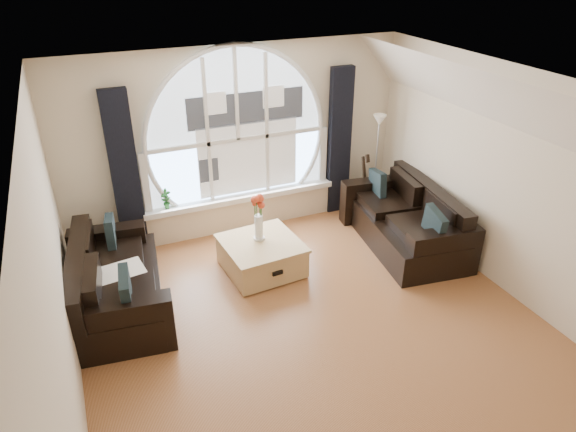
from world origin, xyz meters
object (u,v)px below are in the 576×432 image
(sofa_left, at_px, (117,279))
(guitar, at_px, (362,184))
(vase_flowers, at_px, (258,213))
(potted_plant, at_px, (166,199))
(floor_lamp, at_px, (376,165))
(coffee_chest, at_px, (262,255))
(sofa_right, at_px, (405,220))

(sofa_left, distance_m, guitar, 3.95)
(sofa_left, xyz_separation_m, guitar, (3.83, 0.95, 0.13))
(sofa_left, distance_m, vase_flowers, 1.89)
(sofa_left, relative_size, potted_plant, 6.47)
(floor_lamp, xyz_separation_m, guitar, (-0.25, -0.04, -0.27))
(guitar, bearing_deg, sofa_left, -173.40)
(coffee_chest, height_order, floor_lamp, floor_lamp)
(sofa_left, xyz_separation_m, vase_flowers, (1.83, 0.16, 0.42))
(coffee_chest, bearing_deg, floor_lamp, 17.66)
(sofa_left, height_order, sofa_right, sofa_right)
(sofa_right, relative_size, floor_lamp, 1.22)
(vase_flowers, bearing_deg, potted_plant, 130.75)
(coffee_chest, height_order, guitar, guitar)
(floor_lamp, bearing_deg, sofa_right, -98.60)
(floor_lamp, distance_m, potted_plant, 3.23)
(sofa_left, xyz_separation_m, floor_lamp, (4.08, 0.98, 0.40))
(vase_flowers, relative_size, potted_plant, 2.37)
(sofa_left, bearing_deg, vase_flowers, 12.28)
(guitar, height_order, potted_plant, guitar)
(sofa_right, height_order, potted_plant, potted_plant)
(guitar, xyz_separation_m, potted_plant, (-2.97, 0.34, 0.17))
(coffee_chest, relative_size, floor_lamp, 0.60)
(sofa_right, distance_m, vase_flowers, 2.14)
(vase_flowers, distance_m, potted_plant, 1.49)
(guitar, bearing_deg, vase_flowers, -165.85)
(sofa_right, xyz_separation_m, coffee_chest, (-2.09, 0.19, -0.16))
(sofa_right, relative_size, vase_flowers, 2.80)
(sofa_right, distance_m, guitar, 1.07)
(coffee_chest, xyz_separation_m, potted_plant, (-0.96, 1.21, 0.46))
(guitar, relative_size, potted_plant, 3.59)
(vase_flowers, bearing_deg, sofa_right, -7.44)
(vase_flowers, relative_size, floor_lamp, 0.44)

